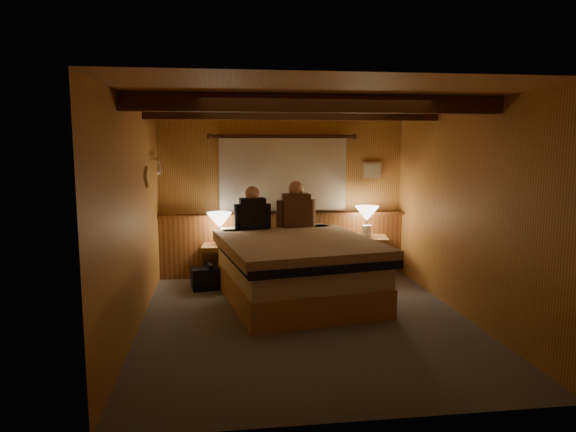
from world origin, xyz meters
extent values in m
plane|color=#575C67|center=(0.00, 0.00, 0.00)|extent=(4.20, 4.20, 0.00)
plane|color=#BA8345|center=(0.00, 0.00, 2.40)|extent=(4.20, 4.20, 0.00)
plane|color=gold|center=(0.00, 2.10, 1.20)|extent=(3.60, 0.00, 3.60)
plane|color=gold|center=(-1.80, 0.00, 1.20)|extent=(0.00, 4.20, 4.20)
plane|color=gold|center=(1.80, 0.00, 1.20)|extent=(0.00, 4.20, 4.20)
plane|color=gold|center=(0.00, -2.10, 1.20)|extent=(3.60, 0.00, 3.60)
cube|color=brown|center=(0.00, 2.04, 0.45)|extent=(3.60, 0.12, 0.90)
cube|color=brown|center=(0.00, 1.98, 0.92)|extent=(3.60, 0.22, 0.04)
cylinder|color=#442411|center=(0.00, 2.02, 2.05)|extent=(2.10, 0.05, 0.05)
sphere|color=#442411|center=(-1.05, 2.02, 2.05)|extent=(0.08, 0.08, 0.08)
sphere|color=#442411|center=(1.05, 2.02, 2.05)|extent=(0.08, 0.08, 0.08)
cube|color=white|center=(0.00, 2.03, 1.50)|extent=(1.85, 0.08, 1.05)
cube|color=#442411|center=(0.00, -0.60, 2.31)|extent=(3.60, 0.15, 0.16)
cube|color=#442411|center=(0.00, 0.90, 2.31)|extent=(3.60, 0.15, 0.16)
cylinder|color=silver|center=(-1.74, 1.60, 1.75)|extent=(0.03, 0.55, 0.03)
torus|color=silver|center=(-1.71, 1.45, 1.63)|extent=(0.01, 0.21, 0.21)
torus|color=silver|center=(-1.71, 1.68, 1.63)|extent=(0.01, 0.21, 0.21)
cube|color=tan|center=(1.35, 2.08, 1.55)|extent=(0.30, 0.03, 0.25)
cube|color=#EBE6C1|center=(1.35, 2.06, 1.55)|extent=(0.24, 0.01, 0.19)
cube|color=#B17E4B|center=(0.00, 0.86, 0.17)|extent=(2.03, 2.49, 0.33)
cube|color=silver|center=(0.00, 0.86, 0.47)|extent=(1.99, 2.44, 0.27)
cube|color=black|center=(0.04, 0.59, 0.64)|extent=(2.02, 2.06, 0.09)
cube|color=#CD8D91|center=(0.02, 0.73, 0.71)|extent=(2.09, 2.28, 0.13)
cube|color=silver|center=(-0.57, 1.65, 0.69)|extent=(0.72, 0.49, 0.18)
cube|color=silver|center=(0.26, 1.80, 0.69)|extent=(0.72, 0.49, 0.18)
cube|color=#B17E4B|center=(-0.94, 1.76, 0.27)|extent=(0.53, 0.48, 0.53)
cube|color=brown|center=(-0.96, 1.55, 0.37)|extent=(0.44, 0.06, 0.19)
cube|color=brown|center=(-0.96, 1.55, 0.16)|extent=(0.44, 0.06, 0.19)
cylinder|color=silver|center=(-0.96, 1.55, 0.37)|extent=(0.03, 0.03, 0.03)
cylinder|color=silver|center=(-0.96, 1.55, 0.16)|extent=(0.03, 0.03, 0.03)
cube|color=#B17E4B|center=(1.20, 1.73, 0.30)|extent=(0.63, 0.58, 0.61)
cube|color=brown|center=(1.16, 1.50, 0.42)|extent=(0.49, 0.10, 0.21)
cube|color=brown|center=(1.16, 1.50, 0.18)|extent=(0.49, 0.10, 0.21)
cylinder|color=silver|center=(1.16, 1.50, 0.42)|extent=(0.03, 0.03, 0.03)
cylinder|color=silver|center=(1.16, 1.50, 0.18)|extent=(0.03, 0.03, 0.03)
cylinder|color=silver|center=(-0.93, 1.78, 0.62)|extent=(0.14, 0.14, 0.17)
cylinder|color=silver|center=(-0.93, 1.78, 0.74)|extent=(0.02, 0.02, 0.10)
cone|color=#FFE6C6|center=(-0.93, 1.78, 0.88)|extent=(0.35, 0.35, 0.21)
cylinder|color=silver|center=(1.17, 1.72, 0.69)|extent=(0.13, 0.13, 0.17)
cylinder|color=silver|center=(1.17, 1.72, 0.81)|extent=(0.02, 0.02, 0.10)
cone|color=#FFE6C6|center=(1.17, 1.72, 0.95)|extent=(0.34, 0.34, 0.21)
cube|color=black|center=(-0.48, 1.62, 0.98)|extent=(0.36, 0.23, 0.46)
cylinder|color=black|center=(-0.68, 1.60, 0.94)|extent=(0.11, 0.11, 0.37)
cylinder|color=black|center=(-0.28, 1.64, 0.94)|extent=(0.11, 0.11, 0.37)
sphere|color=tan|center=(-0.48, 1.62, 1.27)|extent=(0.20, 0.20, 0.20)
cube|color=#4A2D1D|center=(0.14, 1.71, 1.00)|extent=(0.39, 0.24, 0.50)
cylinder|color=#4A2D1D|center=(-0.08, 1.70, 0.96)|extent=(0.12, 0.12, 0.40)
cylinder|color=#4A2D1D|center=(0.36, 1.72, 0.96)|extent=(0.12, 0.12, 0.40)
sphere|color=tan|center=(0.14, 1.71, 1.32)|extent=(0.22, 0.22, 0.22)
cube|color=black|center=(-1.07, 1.45, 0.15)|extent=(0.53, 0.37, 0.29)
cylinder|color=black|center=(-1.07, 1.45, 0.31)|extent=(0.13, 0.30, 0.08)
camera|label=1|loc=(-0.92, -5.38, 1.94)|focal=32.00mm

